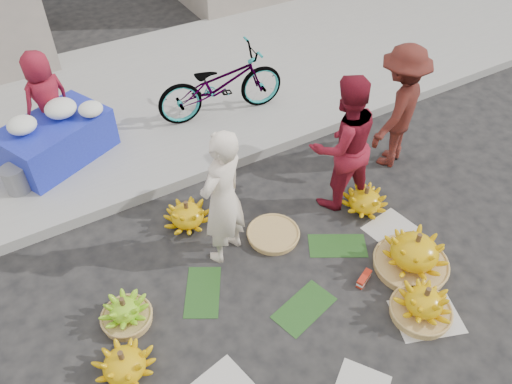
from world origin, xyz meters
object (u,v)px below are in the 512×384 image
banana_bunch_4 (414,253)px  vendor_cream (223,199)px  flower_table (57,137)px  banana_bunch_0 (124,364)px  bicycle (221,84)px

banana_bunch_4 → vendor_cream: size_ratio=0.54×
vendor_cream → flower_table: size_ratio=1.06×
banana_bunch_0 → bicycle: bearing=50.1°
banana_bunch_4 → flower_table: flower_table is taller
banana_bunch_0 → vendor_cream: bearing=29.4°
vendor_cream → flower_table: vendor_cream is taller
banana_bunch_4 → bicycle: (-0.46, 3.53, 0.38)m
vendor_cream → banana_bunch_4: bearing=117.9°
flower_table → vendor_cream: bearing=-89.8°
banana_bunch_4 → vendor_cream: 2.11m
vendor_cream → bicycle: size_ratio=0.87×
flower_table → banana_bunch_0: bearing=-119.9°
bicycle → banana_bunch_4: bearing=-165.3°
banana_bunch_0 → bicycle: 4.12m
banana_bunch_4 → vendor_cream: bearing=143.5°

